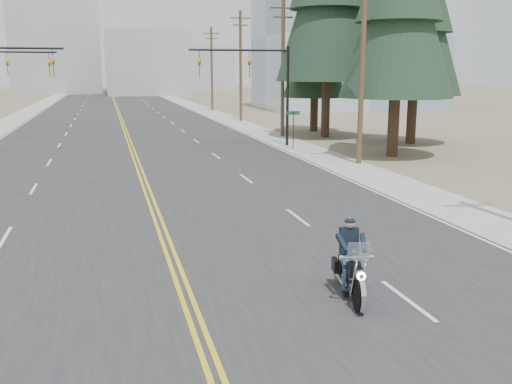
{
  "coord_description": "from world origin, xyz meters",
  "views": [
    {
      "loc": [
        -1.64,
        -7.24,
        5.3
      ],
      "look_at": [
        2.78,
        9.57,
        1.6
      ],
      "focal_mm": 40.0,
      "sensor_mm": 36.0,
      "label": 1
    }
  ],
  "objects": [
    {
      "name": "traffic_mast_right",
      "position": [
        8.98,
        32.0,
        4.94
      ],
      "size": [
        7.1,
        0.26,
        7.0
      ],
      "color": "black",
      "rests_on": "ground"
    },
    {
      "name": "haze_bldg_e",
      "position": [
        25.0,
        150.0,
        6.0
      ],
      "size": [
        14.0,
        14.0,
        12.0
      ],
      "primitive_type": "cube",
      "color": "#B7BCC6",
      "rests_on": "ground"
    },
    {
      "name": "utility_pole_c",
      "position": [
        12.5,
        38.0,
        5.73
      ],
      "size": [
        2.2,
        0.3,
        11.0
      ],
      "color": "brown",
      "rests_on": "ground"
    },
    {
      "name": "conifer_far",
      "position": [
        16.41,
        41.01,
        8.68
      ],
      "size": [
        5.65,
        5.65,
        15.13
      ],
      "rotation": [
        0.0,
        0.0,
        -0.09
      ],
      "color": "#382619",
      "rests_on": "ground"
    },
    {
      "name": "sidewalk_right",
      "position": [
        11.5,
        70.0,
        0.01
      ],
      "size": [
        3.0,
        200.0,
        0.01
      ],
      "primitive_type": "cube",
      "color": "#A5A5A0",
      "rests_on": "ground"
    },
    {
      "name": "utility_pole_b",
      "position": [
        12.5,
        23.0,
        5.98
      ],
      "size": [
        2.2,
        0.3,
        11.5
      ],
      "color": "brown",
      "rests_on": "ground"
    },
    {
      "name": "sidewalk_left",
      "position": [
        -11.5,
        70.0,
        0.01
      ],
      "size": [
        3.0,
        200.0,
        0.01
      ],
      "primitive_type": "cube",
      "color": "#A5A5A0",
      "rests_on": "ground"
    },
    {
      "name": "glass_building",
      "position": [
        32.0,
        70.0,
        10.0
      ],
      "size": [
        24.0,
        16.0,
        20.0
      ],
      "primitive_type": "cube",
      "color": "#9EB5CC",
      "rests_on": "ground"
    },
    {
      "name": "motorcyclist",
      "position": [
        3.8,
        4.57,
        0.94
      ],
      "size": [
        1.49,
        2.56,
        1.87
      ],
      "primitive_type": null,
      "rotation": [
        0.0,
        0.0,
        2.94
      ],
      "color": "black",
      "rests_on": "ground"
    },
    {
      "name": "road",
      "position": [
        0.0,
        70.0,
        0.01
      ],
      "size": [
        20.0,
        200.0,
        0.01
      ],
      "primitive_type": "cube",
      "color": "#303033",
      "rests_on": "ground"
    },
    {
      "name": "haze_bldg_b",
      "position": [
        8.0,
        125.0,
        7.0
      ],
      "size": [
        18.0,
        14.0,
        14.0
      ],
      "primitive_type": "cube",
      "color": "#ADB2B7",
      "rests_on": "ground"
    },
    {
      "name": "utility_pole_e",
      "position": [
        12.5,
        70.0,
        5.73
      ],
      "size": [
        2.2,
        0.3,
        11.0
      ],
      "color": "brown",
      "rests_on": "ground"
    },
    {
      "name": "haze_bldg_d",
      "position": [
        -12.0,
        140.0,
        13.0
      ],
      "size": [
        20.0,
        15.0,
        26.0
      ],
      "primitive_type": "cube",
      "color": "#ADB2B7",
      "rests_on": "ground"
    },
    {
      "name": "haze_bldg_c",
      "position": [
        40.0,
        110.0,
        9.0
      ],
      "size": [
        16.0,
        12.0,
        18.0
      ],
      "primitive_type": "cube",
      "color": "#B7BCC6",
      "rests_on": "ground"
    },
    {
      "name": "street_sign",
      "position": [
        10.8,
        30.0,
        1.8
      ],
      "size": [
        0.9,
        0.06,
        2.62
      ],
      "color": "black",
      "rests_on": "ground"
    },
    {
      "name": "utility_pole_d",
      "position": [
        12.5,
        53.0,
        5.98
      ],
      "size": [
        2.2,
        0.3,
        11.5
      ],
      "color": "brown",
      "rests_on": "ground"
    }
  ]
}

